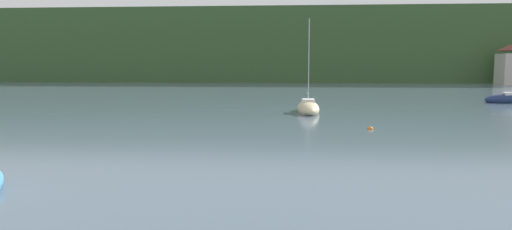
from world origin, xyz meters
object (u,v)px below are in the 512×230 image
Objects in this scene: sailboat_far_7 at (308,108)px; mooring_buoy_near at (370,129)px; shore_building_west at (509,65)px; sailboat_far_1 at (512,100)px.

mooring_buoy_near is (3.76, -10.68, -0.37)m from sailboat_far_7.
sailboat_far_7 is (-45.97, -61.25, -3.85)m from shore_building_west.
shore_building_west is 54.14m from sailboat_far_1.
sailboat_far_7 reaches higher than sailboat_far_1.
shore_building_west is 76.68m from sailboat_far_7.
sailboat_far_7 is at bearing -126.89° from shore_building_west.
mooring_buoy_near is (-19.92, -22.74, -0.38)m from sailboat_far_1.
sailboat_far_7 is 11.33m from mooring_buoy_near.
shore_building_west is 0.98× the size of sailboat_far_7.
sailboat_far_7 is at bearing 109.39° from mooring_buoy_near.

